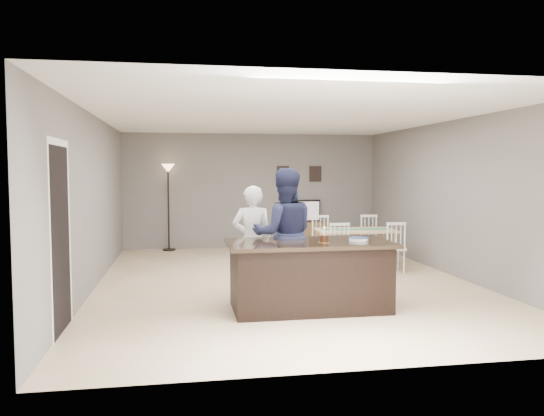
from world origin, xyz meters
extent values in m
plane|color=tan|center=(0.00, 0.00, 0.00)|extent=(8.00, 8.00, 0.00)
plane|color=slate|center=(0.00, 4.00, 1.35)|extent=(6.00, 0.00, 6.00)
plane|color=slate|center=(0.00, -4.00, 1.35)|extent=(6.00, 0.00, 6.00)
plane|color=slate|center=(-3.00, 0.00, 1.35)|extent=(0.00, 8.00, 8.00)
plane|color=slate|center=(3.00, 0.00, 1.35)|extent=(0.00, 8.00, 8.00)
plane|color=white|center=(0.00, 0.00, 2.70)|extent=(8.00, 8.00, 0.00)
cube|color=black|center=(0.00, -1.80, 0.42)|extent=(2.00, 1.00, 0.85)
cube|color=black|center=(0.00, -1.80, 0.88)|extent=(2.15, 1.10, 0.05)
cube|color=brown|center=(1.20, 3.77, 0.30)|extent=(1.20, 0.40, 0.60)
imported|color=black|center=(1.20, 3.84, 0.86)|extent=(0.91, 0.12, 0.53)
plane|color=orange|center=(1.20, 3.76, 0.87)|extent=(0.78, 0.00, 0.78)
cube|color=black|center=(0.75, 3.98, 1.75)|extent=(0.30, 0.02, 0.38)
cube|color=black|center=(1.55, 3.98, 1.75)|extent=(0.30, 0.02, 0.38)
plane|color=black|center=(-2.99, -2.30, 1.05)|extent=(0.00, 2.10, 2.10)
plane|color=white|center=(-2.99, -2.30, 2.14)|extent=(0.00, 1.02, 1.02)
imported|color=silver|center=(-0.63, -0.89, 0.80)|extent=(0.64, 0.48, 1.61)
imported|color=#1C203E|center=(-0.23, -1.25, 0.93)|extent=(0.94, 0.76, 1.86)
cylinder|color=gold|center=(0.16, -1.96, 0.90)|extent=(0.14, 0.14, 0.00)
cylinder|color=#37180F|center=(0.16, -1.96, 0.95)|extent=(0.10, 0.10, 0.09)
cylinder|color=white|center=(0.16, -1.96, 1.05)|extent=(0.02, 0.02, 0.10)
sphere|color=#FFBF4C|center=(0.16, -1.96, 1.10)|extent=(0.02, 0.02, 0.02)
cylinder|color=white|center=(0.65, -1.85, 0.91)|extent=(0.26, 0.26, 0.01)
cylinder|color=white|center=(0.65, -1.85, 0.92)|extent=(0.26, 0.26, 0.01)
cylinder|color=white|center=(0.65, -1.85, 0.93)|extent=(0.26, 0.26, 0.01)
cylinder|color=#2E4F8D|center=(0.65, -1.85, 0.94)|extent=(0.26, 0.26, 0.00)
cube|color=tan|center=(1.63, 1.17, 0.68)|extent=(1.54, 0.92, 0.04)
cylinder|color=tan|center=(0.94, 0.86, 0.33)|extent=(0.06, 0.06, 0.66)
cylinder|color=tan|center=(2.32, 1.48, 0.33)|extent=(0.06, 0.06, 0.66)
cube|color=#447A5E|center=(1.63, 1.17, 0.71)|extent=(1.32, 0.40, 0.01)
cube|color=silver|center=(1.08, 0.54, 0.42)|extent=(0.41, 0.39, 0.04)
cylinder|color=silver|center=(0.91, 0.40, 0.20)|extent=(0.03, 0.03, 0.40)
cylinder|color=silver|center=(1.25, 0.68, 0.20)|extent=(0.03, 0.03, 0.40)
cube|color=silver|center=(1.07, 0.38, 0.89)|extent=(0.36, 0.05, 0.05)
cube|color=silver|center=(2.11, 0.49, 0.42)|extent=(0.41, 0.39, 0.04)
cylinder|color=silver|center=(1.94, 0.35, 0.20)|extent=(0.03, 0.03, 0.40)
cylinder|color=silver|center=(2.28, 0.63, 0.20)|extent=(0.03, 0.03, 0.40)
cube|color=silver|center=(2.10, 0.32, 0.89)|extent=(0.36, 0.05, 0.05)
cube|color=silver|center=(1.15, 1.85, 0.42)|extent=(0.41, 0.39, 0.04)
cylinder|color=silver|center=(1.32, 1.99, 0.20)|extent=(0.03, 0.03, 0.40)
cylinder|color=silver|center=(0.99, 1.71, 0.20)|extent=(0.03, 0.03, 0.40)
cube|color=silver|center=(1.16, 2.02, 0.89)|extent=(0.36, 0.05, 0.05)
cube|color=silver|center=(2.18, 1.80, 0.42)|extent=(0.41, 0.39, 0.04)
cylinder|color=silver|center=(2.35, 1.94, 0.20)|extent=(0.03, 0.03, 0.40)
cylinder|color=silver|center=(2.01, 1.65, 0.20)|extent=(0.03, 0.03, 0.40)
cube|color=silver|center=(2.19, 1.96, 0.89)|extent=(0.36, 0.05, 0.05)
cylinder|color=black|center=(-1.95, 3.79, 0.02)|extent=(0.30, 0.30, 0.03)
cylinder|color=black|center=(-1.95, 3.79, 0.93)|extent=(0.04, 0.04, 1.82)
cone|color=#FFCE8C|center=(-1.95, 3.79, 1.89)|extent=(0.30, 0.30, 0.19)
camera|label=1|loc=(-1.64, -8.51, 1.82)|focal=35.00mm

